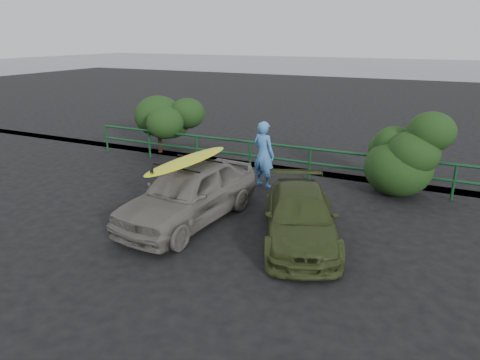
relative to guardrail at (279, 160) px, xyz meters
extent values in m
plane|color=black|center=(0.00, -5.00, -0.52)|extent=(80.00, 80.00, 0.00)
plane|color=slate|center=(0.00, 55.00, -0.52)|extent=(200.00, 200.00, 0.00)
imported|color=slate|center=(-0.72, -4.17, 0.19)|extent=(2.06, 4.30, 1.42)
imported|color=#323E1B|center=(1.98, -4.02, 0.02)|extent=(2.76, 4.02, 1.08)
imported|color=#4684D2|center=(-0.06, -1.13, 0.46)|extent=(0.82, 0.65, 1.95)
ellipsoid|color=#CFDA17|center=(-0.72, -4.17, 0.99)|extent=(0.88, 2.96, 0.09)
camera|label=1|loc=(4.44, -12.25, 3.73)|focal=32.00mm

